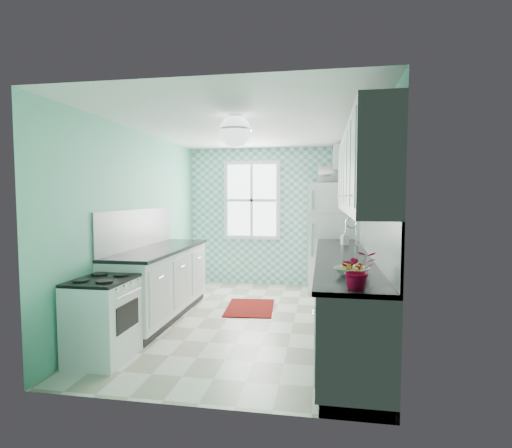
% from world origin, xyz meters
% --- Properties ---
extents(floor, '(3.00, 4.40, 0.02)m').
position_xyz_m(floor, '(0.00, 0.00, -0.01)').
color(floor, white).
rests_on(floor, ground).
extents(ceiling, '(3.00, 4.40, 0.02)m').
position_xyz_m(ceiling, '(0.00, 0.00, 2.51)').
color(ceiling, white).
rests_on(ceiling, wall_back).
extents(wall_back, '(3.00, 0.02, 2.50)m').
position_xyz_m(wall_back, '(0.00, 2.21, 1.25)').
color(wall_back, '#66C6A2').
rests_on(wall_back, floor).
extents(wall_front, '(3.00, 0.02, 2.50)m').
position_xyz_m(wall_front, '(0.00, -2.21, 1.25)').
color(wall_front, '#66C6A2').
rests_on(wall_front, floor).
extents(wall_left, '(0.02, 4.40, 2.50)m').
position_xyz_m(wall_left, '(-1.51, 0.00, 1.25)').
color(wall_left, '#66C6A2').
rests_on(wall_left, floor).
extents(wall_right, '(0.02, 4.40, 2.50)m').
position_xyz_m(wall_right, '(1.51, 0.00, 1.25)').
color(wall_right, '#66C6A2').
rests_on(wall_right, floor).
extents(accent_wall, '(3.00, 0.01, 2.50)m').
position_xyz_m(accent_wall, '(0.00, 2.19, 1.25)').
color(accent_wall, '#59B3AE').
rests_on(accent_wall, wall_back).
extents(window, '(1.04, 0.05, 1.44)m').
position_xyz_m(window, '(-0.35, 2.16, 1.55)').
color(window, white).
rests_on(window, wall_back).
extents(backsplash_right, '(0.02, 3.60, 0.51)m').
position_xyz_m(backsplash_right, '(1.49, -0.40, 1.20)').
color(backsplash_right, white).
rests_on(backsplash_right, wall_right).
extents(backsplash_left, '(0.02, 2.15, 0.51)m').
position_xyz_m(backsplash_left, '(-1.49, -0.07, 1.20)').
color(backsplash_left, white).
rests_on(backsplash_left, wall_left).
extents(upper_cabinets_right, '(0.33, 3.20, 0.90)m').
position_xyz_m(upper_cabinets_right, '(1.33, -0.60, 1.90)').
color(upper_cabinets_right, silver).
rests_on(upper_cabinets_right, wall_right).
extents(upper_cabinet_fridge, '(0.40, 0.74, 0.40)m').
position_xyz_m(upper_cabinet_fridge, '(1.30, 1.83, 2.25)').
color(upper_cabinet_fridge, silver).
rests_on(upper_cabinet_fridge, wall_right).
extents(ceiling_light, '(0.34, 0.34, 0.35)m').
position_xyz_m(ceiling_light, '(0.00, -0.80, 2.32)').
color(ceiling_light, silver).
rests_on(ceiling_light, ceiling).
extents(base_cabinets_right, '(0.60, 3.60, 0.90)m').
position_xyz_m(base_cabinets_right, '(1.20, -0.40, 0.45)').
color(base_cabinets_right, white).
rests_on(base_cabinets_right, floor).
extents(countertop_right, '(0.63, 3.60, 0.04)m').
position_xyz_m(countertop_right, '(1.19, -0.40, 0.92)').
color(countertop_right, black).
rests_on(countertop_right, base_cabinets_right).
extents(base_cabinets_left, '(0.60, 2.15, 0.90)m').
position_xyz_m(base_cabinets_left, '(-1.20, -0.07, 0.45)').
color(base_cabinets_left, white).
rests_on(base_cabinets_left, floor).
extents(countertop_left, '(0.63, 2.15, 0.04)m').
position_xyz_m(countertop_left, '(-1.19, -0.07, 0.92)').
color(countertop_left, black).
rests_on(countertop_left, base_cabinets_left).
extents(fridge, '(0.80, 0.79, 1.84)m').
position_xyz_m(fridge, '(1.11, 1.81, 0.92)').
color(fridge, silver).
rests_on(fridge, floor).
extents(stove, '(0.53, 0.66, 0.80)m').
position_xyz_m(stove, '(-1.20, -1.48, 0.42)').
color(stove, white).
rests_on(stove, floor).
extents(sink, '(0.54, 0.45, 0.53)m').
position_xyz_m(sink, '(1.20, 0.48, 0.93)').
color(sink, silver).
rests_on(sink, countertop_right).
extents(rug, '(0.74, 1.01, 0.02)m').
position_xyz_m(rug, '(-0.09, 0.54, 0.01)').
color(rug, maroon).
rests_on(rug, floor).
extents(dish_towel, '(0.06, 0.20, 0.31)m').
position_xyz_m(dish_towel, '(0.89, 0.90, 0.48)').
color(dish_towel, '#62C0A9').
rests_on(dish_towel, base_cabinets_right).
extents(fruit_bowl, '(0.39, 0.39, 0.07)m').
position_xyz_m(fruit_bowl, '(1.20, -1.54, 0.98)').
color(fruit_bowl, white).
rests_on(fruit_bowl, countertop_right).
extents(potted_plant, '(0.30, 0.27, 0.29)m').
position_xyz_m(potted_plant, '(1.20, -2.07, 1.08)').
color(potted_plant, '#B72C24').
rests_on(potted_plant, countertop_right).
extents(soap_bottle, '(0.12, 0.12, 0.20)m').
position_xyz_m(soap_bottle, '(1.25, 0.67, 1.04)').
color(soap_bottle, '#A3B5BF').
rests_on(soap_bottle, countertop_right).
extents(microwave, '(0.51, 0.36, 0.28)m').
position_xyz_m(microwave, '(1.11, 1.81, 1.98)').
color(microwave, white).
rests_on(microwave, fridge).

